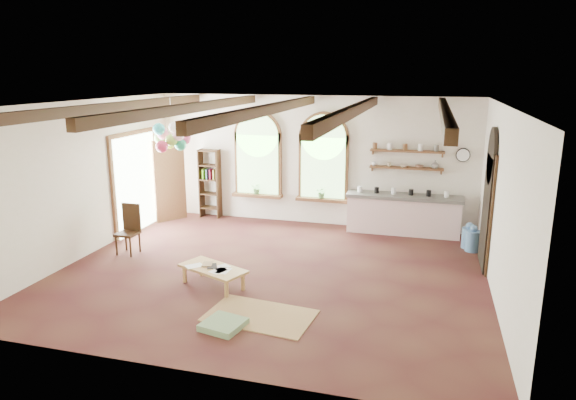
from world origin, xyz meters
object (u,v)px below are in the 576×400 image
(coffee_table, at_px, (213,270))
(side_chair, at_px, (129,239))
(kitchen_counter, at_px, (403,214))
(balloon_cluster, at_px, (172,137))

(coffee_table, height_order, side_chair, side_chair)
(kitchen_counter, distance_m, side_chair, 6.27)
(coffee_table, xyz_separation_m, side_chair, (-2.42, 1.13, -0.01))
(kitchen_counter, bearing_deg, coffee_table, -127.01)
(coffee_table, relative_size, side_chair, 1.30)
(kitchen_counter, xyz_separation_m, balloon_cluster, (-5.06, -1.69, 1.86))
(kitchen_counter, relative_size, side_chair, 2.54)
(coffee_table, distance_m, side_chair, 2.67)
(coffee_table, xyz_separation_m, balloon_cluster, (-1.97, 2.41, 2.02))
(kitchen_counter, bearing_deg, side_chair, -151.67)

